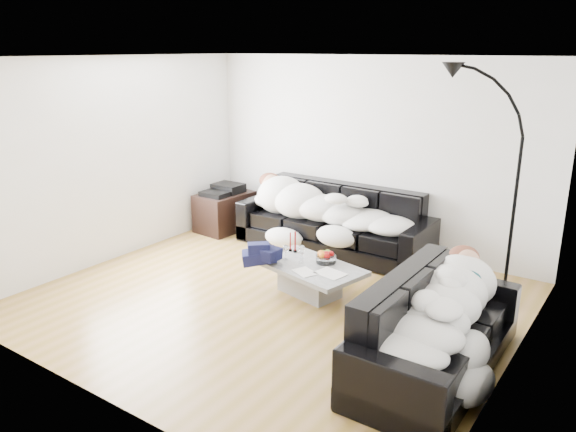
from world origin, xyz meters
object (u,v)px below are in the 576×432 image
Objects in this scene: wine_glass_b at (286,252)px; fruit_bowl at (326,257)px; sofa_right at (437,327)px; wine_glass_a at (302,252)px; av_cabinet at (225,212)px; sleeper_right at (439,303)px; candle_left at (290,242)px; sleeper_back at (332,206)px; coffee_table at (310,279)px; stereo at (224,189)px; shoes at (362,395)px; wine_glass_c at (301,256)px; sofa_back at (333,219)px; candle_right at (295,242)px; floor_lamp at (514,205)px.

fruit_bowl is at bearing 22.73° from wine_glass_b.
sofa_right is 11.81× the size of wine_glass_b.
wine_glass_b reaches higher than wine_glass_a.
sofa_right is 2.45× the size of av_cabinet.
candle_left is (-2.17, 0.95, -0.17)m from sleeper_right.
sleeper_back reaches higher than av_cabinet.
sofa_right is 1.89m from coffee_table.
sofa_right is 0.90× the size of sleeper_back.
candle_left is 0.52× the size of stereo.
sleeper_right is 2.10m from wine_glass_a.
coffee_table reaches higher than shoes.
stereo reaches higher than wine_glass_a.
sleeper_right reaches higher than wine_glass_c.
sofa_back is 3.09m from sofa_right.
sofa_back reaches higher than candle_left.
coffee_table is 5.22× the size of fruit_bowl.
av_cabinet reaches higher than shoes.
candle_right reaches higher than wine_glass_b.
av_cabinet is at bearing 64.43° from sleeper_right.
sofa_back is at bearing 160.31° from floor_lamp.
sofa_back reaches higher than sleeper_back.
sleeper_right is at bearing -22.12° from coffee_table.
sofa_right is at bearing -104.97° from floor_lamp.
floor_lamp is (2.06, 0.89, 0.69)m from wine_glass_a.
fruit_bowl is at bearing 55.12° from coffee_table.
candle_right is 2.21m from stereo.
sofa_right is at bearing -25.82° from stereo.
sleeper_right is at bearing -104.97° from floor_lamp.
floor_lamp reaches higher than sofa_back.
sofa_back is 1.16m from candle_left.
candle_right is at bearing 154.85° from shoes.
wine_glass_a is 2.35m from floor_lamp.
fruit_bowl is 0.30m from wine_glass_a.
candle_left is 0.27× the size of av_cabinet.
wine_glass_a is (-1.92, 0.82, -0.20)m from sleeper_right.
fruit_bowl is at bearing -19.05° from av_cabinet.
sleeper_back is at bearing 105.19° from wine_glass_a.
sofa_right is 1.99m from wine_glass_c.
candle_right is at bearing -171.61° from floor_lamp.
sofa_back is 16.90× the size of wine_glass_a.
candle_right is at bearing 99.97° from wine_glass_b.
wine_glass_c is 0.63× the size of candle_right.
candle_left is at bearing 113.82° from wine_glass_b.
sleeper_back is at bearing 94.29° from candle_left.
fruit_bowl is at bearing -62.98° from sofa_back.
fruit_bowl is at bearing 61.83° from sleeper_right.
wine_glass_c is 2.55m from stereo.
floor_lamp is (0.14, 1.72, 0.48)m from sleeper_right.
wine_glass_b is (-2.06, 0.69, 0.02)m from sofa_right.
candle_right is 0.55× the size of shoes.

